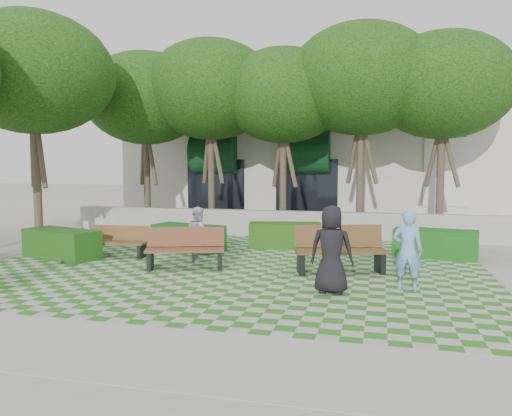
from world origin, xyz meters
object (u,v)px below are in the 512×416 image
(bench_mid, at_px, (185,249))
(hedge_midleft, at_px, (188,238))
(bench_east, at_px, (340,250))
(bench_west, at_px, (118,242))
(person_blue, at_px, (408,250))
(person_white, at_px, (199,235))
(hedge_east, at_px, (435,244))
(hedge_west, at_px, (62,244))
(person_dark, at_px, (332,249))
(hedge_midright, at_px, (285,235))

(bench_mid, bearing_deg, hedge_midleft, 93.03)
(bench_east, bearing_deg, bench_west, 158.15)
(person_blue, height_order, person_white, person_blue)
(hedge_east, bearing_deg, person_blue, -103.23)
(hedge_east, distance_m, hedge_midleft, 6.87)
(person_white, bearing_deg, hedge_west, 56.15)
(bench_mid, relative_size, person_white, 1.37)
(hedge_midleft, relative_size, person_dark, 1.24)
(bench_east, relative_size, person_white, 1.52)
(bench_east, distance_m, person_blue, 1.98)
(hedge_east, distance_m, person_blue, 4.00)
(bench_west, xyz_separation_m, hedge_midright, (4.08, 2.59, -0.03))
(bench_east, relative_size, hedge_west, 0.99)
(hedge_midleft, xyz_separation_m, person_white, (0.94, -1.62, 0.34))
(bench_west, bearing_deg, hedge_midright, 28.22)
(hedge_midright, relative_size, person_dark, 1.24)
(hedge_midleft, bearing_deg, person_blue, -28.86)
(bench_east, distance_m, hedge_midleft, 4.91)
(person_dark, bearing_deg, person_blue, -155.23)
(bench_mid, relative_size, person_dark, 1.14)
(bench_east, height_order, person_blue, person_blue)
(bench_mid, height_order, hedge_west, bench_mid)
(bench_west, xyz_separation_m, hedge_west, (-1.37, -0.52, -0.02))
(bench_west, xyz_separation_m, hedge_east, (8.29, 2.03, -0.03))
(bench_east, relative_size, bench_mid, 1.11)
(bench_west, bearing_deg, bench_east, -8.92)
(bench_west, bearing_deg, person_blue, -18.12)
(hedge_midleft, relative_size, hedge_west, 0.97)
(bench_east, xyz_separation_m, person_dark, (-0.01, -1.92, 0.33))
(hedge_midleft, relative_size, person_blue, 1.32)
(hedge_east, xyz_separation_m, person_white, (-5.90, -2.22, 0.34))
(person_dark, bearing_deg, hedge_west, -11.89)
(hedge_midright, bearing_deg, bench_east, -58.77)
(hedge_midleft, bearing_deg, bench_west, -135.34)
(bench_west, height_order, person_blue, person_blue)
(bench_east, height_order, bench_west, bench_east)
(hedge_midleft, height_order, hedge_west, hedge_west)
(hedge_midright, relative_size, hedge_west, 0.97)
(bench_west, height_order, hedge_west, bench_west)
(bench_east, bearing_deg, person_blue, -60.28)
(bench_mid, relative_size, hedge_midright, 0.92)
(bench_mid, bearing_deg, hedge_east, 9.34)
(bench_east, bearing_deg, bench_mid, 170.22)
(hedge_midright, bearing_deg, hedge_west, -150.31)
(bench_mid, xyz_separation_m, person_white, (0.05, 0.77, 0.24))
(person_dark, bearing_deg, hedge_midright, -66.94)
(hedge_midright, relative_size, hedge_midleft, 1.00)
(bench_west, bearing_deg, person_white, -8.65)
(hedge_midright, bearing_deg, person_blue, -53.32)
(bench_mid, xyz_separation_m, hedge_east, (5.95, 2.99, -0.10))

